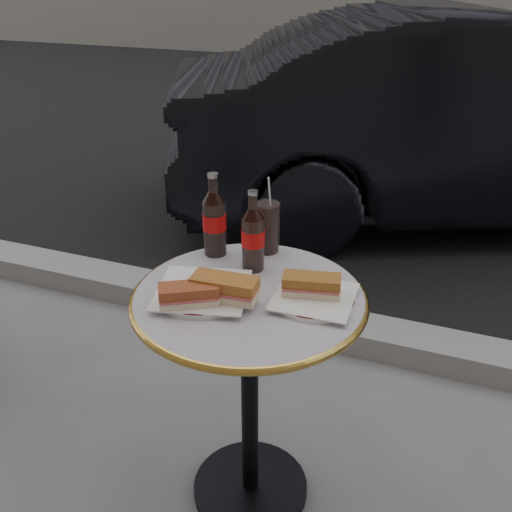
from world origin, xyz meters
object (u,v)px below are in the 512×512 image
(cola_bottle_left, at_px, (214,215))
(parked_car, at_px, (483,118))
(cola_glass, at_px, (267,227))
(plate_right, at_px, (314,299))
(cola_bottle_right, at_px, (253,231))
(bistro_table, at_px, (250,402))
(plate_left, at_px, (203,293))

(cola_bottle_left, distance_m, parked_car, 2.56)
(cola_glass, bearing_deg, plate_right, -47.00)
(cola_bottle_right, height_order, parked_car, parked_car)
(bistro_table, xyz_separation_m, cola_glass, (-0.04, 0.25, 0.44))
(plate_right, xyz_separation_m, cola_glass, (-0.21, 0.23, 0.07))
(cola_bottle_right, distance_m, parked_car, 2.58)
(bistro_table, bearing_deg, cola_bottle_right, 107.00)
(cola_bottle_left, xyz_separation_m, parked_car, (0.70, 2.46, -0.22))
(plate_left, distance_m, parked_car, 2.76)
(cola_bottle_left, distance_m, cola_bottle_right, 0.15)
(plate_right, bearing_deg, parked_car, 82.31)
(cola_glass, xyz_separation_m, parked_car, (0.56, 2.38, -0.17))
(plate_left, distance_m, cola_glass, 0.32)
(cola_bottle_right, bearing_deg, parked_car, 77.37)
(cola_bottle_right, xyz_separation_m, parked_car, (0.56, 2.50, -0.21))
(bistro_table, distance_m, plate_right, 0.41)
(cola_bottle_right, bearing_deg, cola_glass, 91.21)
(plate_left, relative_size, plate_right, 1.17)
(bistro_table, height_order, parked_car, parked_car)
(cola_glass, bearing_deg, cola_bottle_right, -88.79)
(plate_right, bearing_deg, cola_glass, 133.00)
(cola_bottle_left, bearing_deg, cola_bottle_right, -18.96)
(cola_bottle_right, bearing_deg, cola_bottle_left, 161.04)
(plate_left, height_order, cola_bottle_right, cola_bottle_right)
(cola_bottle_right, distance_m, cola_glass, 0.13)
(parked_car, bearing_deg, plate_left, 142.13)
(cola_bottle_left, bearing_deg, parked_car, 74.10)
(plate_left, relative_size, parked_car, 0.06)
(plate_right, bearing_deg, bistro_table, -170.86)
(bistro_table, relative_size, plate_left, 2.99)
(bistro_table, height_order, cola_glass, cola_glass)
(bistro_table, height_order, plate_right, plate_right)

